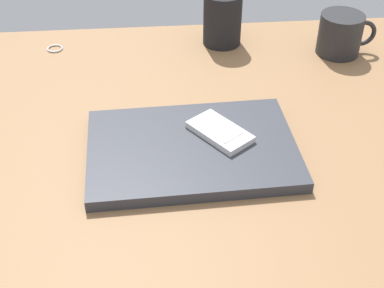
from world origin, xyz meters
TOP-DOWN VIEW (x-y plane):
  - desk_surface at (0.00, 0.00)cm, footprint 120.00×80.00cm
  - laptop_closed at (-9.40, -5.23)cm, footprint 32.74×23.02cm
  - cell_phone_on_laptop at (-4.83, -3.09)cm, footprint 10.53×11.48cm
  - key_ring at (-34.57, 31.22)cm, footprint 3.26×3.26cm
  - pen_cup at (-0.31, 31.12)cm, footprint 7.82×7.82cm
  - coffee_mug at (23.03, 24.84)cm, footprint 11.71×8.62cm

SIDE VIEW (x-z plane):
  - desk_surface at x=0.00cm, z-range 0.00..3.00cm
  - key_ring at x=-34.57cm, z-range 3.00..3.36cm
  - laptop_closed at x=-9.40cm, z-range 3.00..4.91cm
  - cell_phone_on_laptop at x=-4.83cm, z-range 4.88..6.08cm
  - coffee_mug at x=23.03cm, z-range 3.00..11.20cm
  - pen_cup at x=-0.31cm, z-range 3.00..13.78cm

